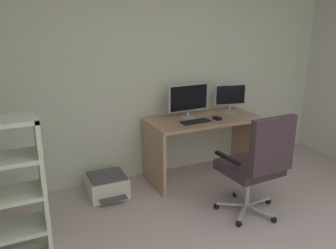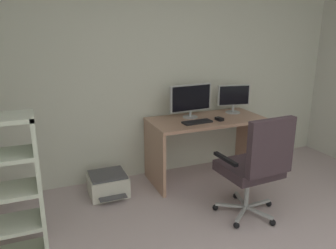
% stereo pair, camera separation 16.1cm
% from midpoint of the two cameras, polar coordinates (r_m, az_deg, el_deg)
% --- Properties ---
extents(wall_back, '(4.98, 0.10, 2.64)m').
position_cam_midpoint_polar(wall_back, '(4.06, -1.02, 9.59)').
color(wall_back, silver).
rests_on(wall_back, ground).
extents(desk, '(1.36, 0.66, 0.75)m').
position_cam_midpoint_polar(desk, '(4.06, 7.63, -1.79)').
color(desk, tan).
rests_on(desk, ground).
extents(monitor_main, '(0.54, 0.18, 0.40)m').
position_cam_midpoint_polar(monitor_main, '(3.97, 5.04, 4.35)').
color(monitor_main, '#B2B5B7').
rests_on(monitor_main, desk).
extents(monitor_secondary, '(0.41, 0.18, 0.35)m').
position_cam_midpoint_polar(monitor_secondary, '(4.28, 12.19, 4.64)').
color(monitor_secondary, '#B2B5B7').
rests_on(monitor_secondary, desk).
extents(keyboard, '(0.35, 0.15, 0.02)m').
position_cam_midpoint_polar(keyboard, '(3.80, 6.20, 0.42)').
color(keyboard, black).
rests_on(keyboard, desk).
extents(computer_mouse, '(0.08, 0.11, 0.03)m').
position_cam_midpoint_polar(computer_mouse, '(3.94, 9.90, 0.94)').
color(computer_mouse, black).
rests_on(computer_mouse, desk).
extents(office_chair, '(0.64, 0.64, 1.05)m').
position_cam_midpoint_polar(office_chair, '(3.25, 16.18, -6.41)').
color(office_chair, '#B7BABC').
rests_on(office_chair, ground).
extents(printer, '(0.41, 0.46, 0.25)m').
position_cam_midpoint_polar(printer, '(3.81, -8.98, -10.00)').
color(printer, silver).
rests_on(printer, ground).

